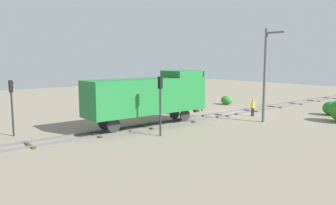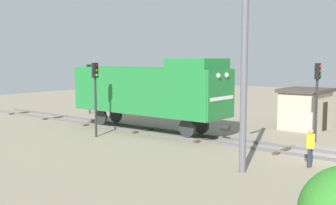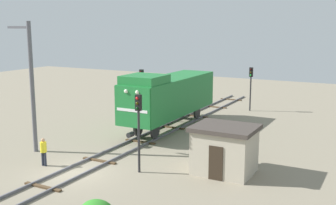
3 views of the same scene
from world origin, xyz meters
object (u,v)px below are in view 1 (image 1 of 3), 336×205
Objects in this scene: worker_near_track at (253,106)px; locomotive at (149,95)px; relay_hut at (163,97)px; traffic_signal_far at (12,98)px; traffic_signal_near at (202,84)px; traffic_signal_mid at (160,95)px; catenary_mast at (266,73)px.

locomotive is at bearing 178.26° from worker_near_track.
traffic_signal_far is at bearing 102.57° from relay_hut.
traffic_signal_near is 12.88m from traffic_signal_mid.
catenary_mast is at bearing -115.56° from worker_near_track.
locomotive is 10.63m from relay_hut.
traffic_signal_mid is at bearing -165.32° from worker_near_track.
catenary_mast is (-5.06, -9.43, 1.74)m from locomotive.
relay_hut is (9.90, 3.94, 0.40)m from worker_near_track.
relay_hut is at bearing 9.14° from catenary_mast.
locomotive is 1.36× the size of catenary_mast.
traffic_signal_far is at bearing 70.34° from locomotive.
relay_hut is at bearing 121.89° from worker_near_track.
traffic_signal_mid is at bearing -129.01° from traffic_signal_far.
traffic_signal_far is at bearing 174.56° from worker_near_track.
catenary_mast reaches higher than relay_hut.
locomotive is 3.31× the size of relay_hut.
locomotive is 6.82× the size of worker_near_track.
catenary_mast is 13.10m from relay_hut.
worker_near_track is (1.00, -12.78, -2.12)m from traffic_signal_mid.
catenary_mast is at bearing -170.86° from relay_hut.
traffic_signal_far is (3.60, 10.08, 0.17)m from locomotive.
traffic_signal_mid is at bearing 140.95° from relay_hut.
locomotive is 2.58× the size of traffic_signal_near.
traffic_signal_near is 0.53× the size of catenary_mast.
traffic_signal_mid is (-6.60, 11.06, 0.00)m from traffic_signal_near.
traffic_signal_near is 2.65× the size of worker_near_track.
catenary_mast reaches higher than traffic_signal_mid.
locomotive is at bearing 61.79° from catenary_mast.
relay_hut is at bearing -77.43° from traffic_signal_far.
traffic_signal_near reaches higher than relay_hut.
traffic_signal_far is 22.33m from worker_near_track.
traffic_signal_near reaches higher than traffic_signal_far.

